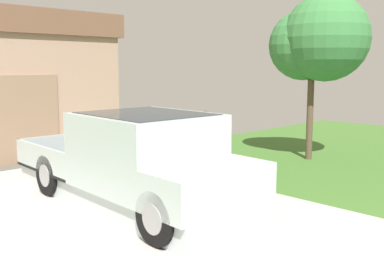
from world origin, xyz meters
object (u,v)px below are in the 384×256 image
Objects in this scene: person_with_hat at (205,145)px; front_yard_tree at (320,40)px; handbag at (212,188)px; pickup_truck at (141,165)px.

person_with_hat is 5.18m from front_yard_tree.
handbag is (0.02, -0.16, -0.84)m from person_with_hat.
person_with_hat reaches higher than handbag.
pickup_truck is at bearing 165.78° from handbag.
handbag is 5.58m from front_yard_tree.
front_yard_tree reaches higher than person_with_hat.
person_with_hat is at bearing 173.98° from pickup_truck.
person_with_hat is 0.85m from handbag.
front_yard_tree is at bearing 5.27° from handbag.
person_with_hat is 3.73× the size of handbag.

